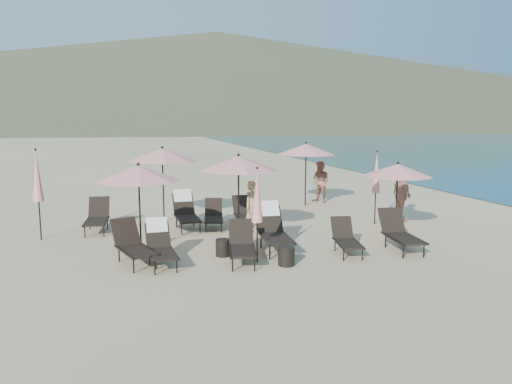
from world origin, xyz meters
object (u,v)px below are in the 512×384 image
object	(u,v)px
umbrella_closed_1	(376,173)
lounger_3	(273,228)
beachgoer_a	(253,208)
lounger_4	(346,238)
umbrella_open_3	(162,155)
side_table_0	(223,248)
beachgoer_c	(402,194)
lounger_6	(97,217)
umbrella_closed_2	(37,177)
lounger_9	(245,213)
lounger_8	(214,215)
umbrella_open_2	(398,170)
umbrella_closed_0	(257,196)
lounger_7	(186,211)
lounger_2	(242,244)
lounger_5	(400,232)
beachgoer_b	(321,182)
umbrella_open_0	(138,173)
side_table_1	(286,256)
umbrella_open_1	(238,163)
umbrella_open_4	(306,149)
lounger_0	(133,244)

from	to	relation	value
umbrella_closed_1	lounger_3	bearing A→B (deg)	-154.00
beachgoer_a	lounger_4	bearing A→B (deg)	-84.67
umbrella_open_3	side_table_0	bearing A→B (deg)	-77.88
beachgoer_c	umbrella_open_3	bearing A→B (deg)	78.79
lounger_6	umbrella_closed_2	xyz separation A→B (m)	(-1.52, -0.68, 1.36)
lounger_9	lounger_8	bearing A→B (deg)	-177.89
lounger_8	side_table_0	world-z (taller)	lounger_8
umbrella_open_2	umbrella_closed_2	world-z (taller)	umbrella_closed_2
umbrella_closed_0	umbrella_open_3	bearing A→B (deg)	107.17
side_table_0	lounger_7	bearing A→B (deg)	97.21
lounger_8	umbrella_closed_0	distance (m)	4.17
beachgoer_c	lounger_2	bearing A→B (deg)	120.91
lounger_2	lounger_5	size ratio (longest dim) A/B	0.94
lounger_6	beachgoer_b	world-z (taller)	beachgoer_b
lounger_6	lounger_4	bearing A→B (deg)	-29.71
lounger_4	umbrella_open_0	size ratio (longest dim) A/B	0.67
lounger_2	umbrella_open_0	xyz separation A→B (m)	(-2.29, 1.50, 1.62)
lounger_6	beachgoer_c	size ratio (longest dim) A/B	0.97
lounger_5	side_table_1	distance (m)	3.37
umbrella_open_2	lounger_2	bearing A→B (deg)	-164.46
umbrella_open_0	lounger_4	bearing A→B (deg)	-16.46
lounger_5	umbrella_open_1	distance (m)	4.74
lounger_5	side_table_0	bearing A→B (deg)	178.77
umbrella_open_1	umbrella_closed_2	distance (m)	5.63
umbrella_closed_1	umbrella_closed_0	bearing A→B (deg)	-147.85
umbrella_open_0	side_table_0	distance (m)	2.83
umbrella_closed_2	umbrella_open_2	bearing A→B (deg)	-12.91
side_table_0	beachgoer_c	world-z (taller)	beachgoer_c
beachgoer_a	lounger_8	bearing A→B (deg)	103.29
lounger_5	umbrella_open_3	size ratio (longest dim) A/B	0.72
lounger_7	lounger_4	bearing A→B (deg)	-50.08
side_table_1	beachgoer_c	world-z (taller)	beachgoer_c
lounger_9	side_table_1	world-z (taller)	lounger_9
lounger_6	side_table_0	bearing A→B (deg)	-44.86
lounger_6	lounger_7	xyz separation A→B (m)	(2.66, -0.28, 0.09)
umbrella_open_3	umbrella_closed_0	distance (m)	5.70
umbrella_open_0	side_table_1	distance (m)	4.24
lounger_4	beachgoer_c	world-z (taller)	beachgoer_c
lounger_3	lounger_5	bearing A→B (deg)	-11.45
umbrella_open_0	lounger_7	bearing A→B (deg)	59.48
umbrella_open_4	beachgoer_c	xyz separation A→B (m)	(2.00, -3.61, -1.32)
lounger_3	beachgoer_b	distance (m)	7.55
lounger_9	umbrella_open_2	size ratio (longest dim) A/B	0.73
lounger_5	lounger_7	distance (m)	6.52
beachgoer_c	beachgoer_a	bearing A→B (deg)	99.05
umbrella_open_3	umbrella_closed_1	world-z (taller)	umbrella_open_3
lounger_0	lounger_9	bearing A→B (deg)	24.95
lounger_0	umbrella_open_3	distance (m)	5.10
lounger_7	umbrella_open_1	xyz separation A→B (m)	(1.25, -1.85, 1.63)
umbrella_open_4	umbrella_closed_1	bearing A→B (deg)	-76.75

